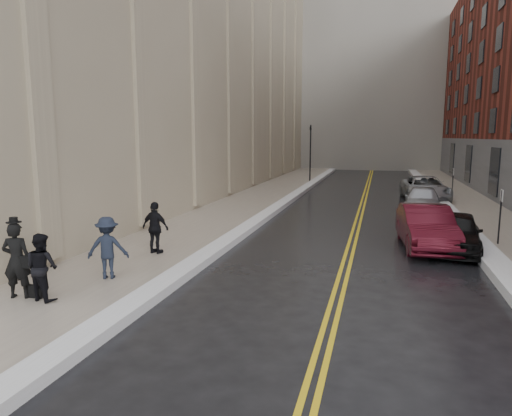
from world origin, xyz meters
The scene contains 19 objects.
ground centered at (0.00, 0.00, 0.00)m, with size 160.00×160.00×0.00m, color black.
sidewalk_left centered at (-4.50, 16.00, 0.07)m, with size 4.00×64.00×0.15m, color gray.
sidewalk_right centered at (9.00, 16.00, 0.07)m, with size 3.00×64.00×0.15m, color gray.
lane_stripe_a centered at (2.38, 16.00, 0.00)m, with size 0.12×64.00×0.01m, color gold.
lane_stripe_b centered at (2.62, 16.00, 0.00)m, with size 0.12×64.00×0.01m, color gold.
snow_ridge_left centered at (-2.20, 16.00, 0.13)m, with size 0.70×60.80×0.26m, color white.
snow_ridge_right centered at (7.15, 16.00, 0.15)m, with size 0.85×60.80×0.30m, color white.
tower_far_right centered at (14.00, 66.00, 22.00)m, with size 22.00×18.00×44.00m, color slate.
traffic_signal centered at (-2.60, 30.00, 3.08)m, with size 0.18×0.15×5.20m.
parking_sign_near centered at (7.90, 8.00, 1.36)m, with size 0.06×0.35×2.23m.
parking_sign_far centered at (7.90, 20.00, 1.36)m, with size 0.06×0.35×2.23m.
car_black centered at (6.22, 6.93, 0.72)m, with size 1.71×4.25×1.45m, color black.
car_maroon centered at (5.22, 7.24, 0.80)m, with size 1.70×4.88×1.61m, color #480C18.
car_silver_near centered at (5.82, 15.96, 0.68)m, with size 1.90×4.67×1.36m, color #A0A1A7.
car_silver_far centered at (6.38, 21.08, 0.80)m, with size 2.64×5.73×1.59m, color #9EA2A6.
pedestrian_main centered at (-5.25, -1.64, 1.12)m, with size 0.71×0.46×1.94m, color black.
pedestrian_a centered at (-4.54, -1.61, 1.00)m, with size 0.82×0.64×1.70m, color black.
pedestrian_b centered at (-3.99, 0.39, 1.04)m, with size 1.16×0.66×1.79m, color black.
pedestrian_c centered at (-3.99, 3.29, 1.06)m, with size 1.06×0.44×1.81m, color black.
Camera 1 is at (3.44, -10.75, 4.19)m, focal length 32.00 mm.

